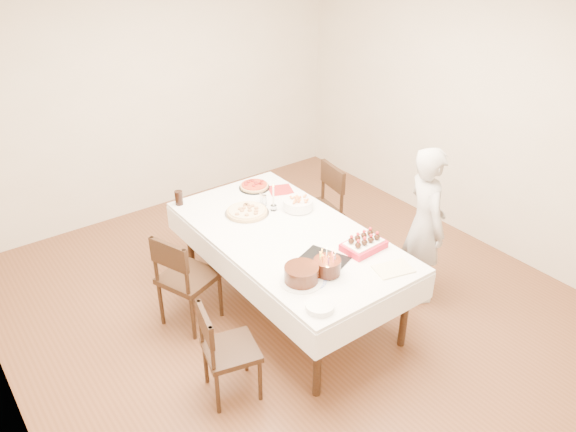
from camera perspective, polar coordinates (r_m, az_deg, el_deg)
floor at (r=5.01m, az=0.75°, el=-9.32°), size 5.00×5.00×0.00m
wall_back at (r=6.34m, az=-13.30°, el=12.33°), size 4.50×0.04×2.70m
wall_right at (r=5.85m, az=18.98°, el=10.08°), size 0.04×5.00×2.70m
dining_table at (r=4.81m, az=0.00°, el=-5.60°), size 1.80×2.40×0.75m
chair_right_savory at (r=5.52m, az=2.71°, el=0.42°), size 0.54×0.54×0.92m
chair_left_savory at (r=4.70m, az=-10.06°, el=-6.16°), size 0.58×0.58×0.87m
chair_left_dessert at (r=4.06m, az=-5.82°, el=-13.42°), size 0.48×0.48×0.78m
person at (r=4.94m, az=13.74°, el=-0.88°), size 0.52×0.61×1.42m
pizza_white at (r=4.89m, az=-4.19°, el=0.44°), size 0.44×0.44×0.04m
pizza_pepperoni at (r=5.33m, az=-3.44°, el=3.05°), size 0.38×0.38×0.04m
red_placemat at (r=5.29m, az=-0.77°, el=2.65°), size 0.28×0.28×0.01m
pasta_bowl at (r=4.94m, az=1.03°, el=1.23°), size 0.35×0.35×0.08m
taper_candle at (r=4.89m, az=-1.49°, el=1.94°), size 0.07×0.07×0.26m
shaker_pair at (r=5.00m, az=-2.39°, el=1.58°), size 0.09×0.09×0.11m
cola_glass at (r=5.10m, az=-11.03°, el=1.82°), size 0.08×0.08×0.13m
layer_cake at (r=4.02m, az=1.37°, el=-5.94°), size 0.37×0.37×0.12m
cake_board at (r=4.26m, az=3.38°, el=-4.71°), size 0.44×0.44×0.01m
birthday_cake at (r=4.08m, az=4.02°, el=-4.72°), size 0.23×0.23×0.18m
strawberry_box at (r=4.42m, az=7.70°, el=-2.87°), size 0.35×0.24×0.08m
box_lid at (r=4.24m, az=10.65°, el=-5.37°), size 0.32×0.25×0.02m
plate_stack at (r=3.80m, az=3.25°, el=-9.16°), size 0.20×0.20×0.04m
china_plate at (r=4.05m, az=2.55°, el=-6.61°), size 0.26×0.26×0.01m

